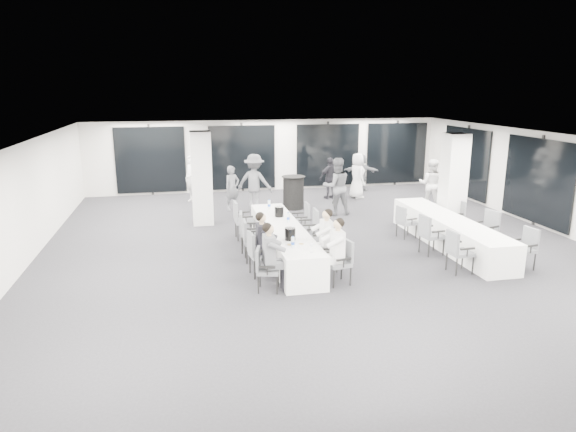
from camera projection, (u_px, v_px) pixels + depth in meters
name	position (u px, v px, depth m)	size (l,w,h in m)	color
room	(341.00, 187.00, 14.08)	(14.04, 16.04, 2.84)	#222227
column_left	(202.00, 178.00, 15.32)	(0.60, 0.60, 2.80)	silver
column_right	(453.00, 183.00, 14.64)	(0.60, 0.60, 2.80)	silver
banquet_table_main	(284.00, 241.00, 12.62)	(0.90, 5.00, 0.75)	white
banquet_table_side	(449.00, 232.00, 13.40)	(0.90, 5.00, 0.75)	white
cocktail_table	(293.00, 192.00, 17.48)	(0.80, 0.80, 1.12)	black
chair_main_left_near	(264.00, 267.00, 10.41)	(0.55, 0.58, 0.90)	#52555A
chair_main_left_second	(257.00, 251.00, 11.23)	(0.55, 0.60, 0.99)	#52555A
chair_main_left_mid	(251.00, 238.00, 12.18)	(0.53, 0.59, 1.01)	#52555A
chair_main_left_fourth	(247.00, 229.00, 12.92)	(0.58, 0.62, 1.01)	#52555A
chair_main_left_far	(241.00, 218.00, 13.97)	(0.54, 0.60, 1.04)	#52555A
chair_main_right_near	(342.00, 259.00, 10.80)	(0.56, 0.59, 0.95)	#52555A
chair_main_right_second	(330.00, 249.00, 11.58)	(0.46, 0.51, 0.89)	#52555A
chair_main_right_mid	(321.00, 235.00, 12.38)	(0.53, 0.59, 1.02)	#52555A
chair_main_right_fourth	(310.00, 225.00, 13.32)	(0.52, 0.57, 0.98)	#52555A
chair_main_right_far	(302.00, 218.00, 14.16)	(0.50, 0.55, 0.96)	#52555A
chair_side_left_near	(457.00, 249.00, 11.41)	(0.51, 0.57, 0.97)	#52555A
chair_side_left_mid	(429.00, 232.00, 12.68)	(0.55, 0.60, 0.99)	#52555A
chair_side_left_far	(405.00, 220.00, 14.08)	(0.52, 0.56, 0.89)	#52555A
chair_side_right_near	(525.00, 246.00, 11.69)	(0.54, 0.58, 0.95)	#52555A
chair_side_right_mid	(487.00, 227.00, 13.11)	(0.61, 0.64, 1.00)	#52555A
chair_side_right_far	(456.00, 215.00, 14.57)	(0.51, 0.55, 0.93)	#52555A
seated_guest_a	(272.00, 252.00, 10.35)	(0.50, 0.38, 1.44)	#57595F
seated_guest_b	(265.00, 240.00, 11.21)	(0.50, 0.38, 1.44)	black
seated_guest_c	(335.00, 247.00, 10.68)	(0.50, 0.38, 1.44)	silver
seated_guest_d	(324.00, 236.00, 11.48)	(0.50, 0.38, 1.44)	silver
standing_guest_a	(232.00, 185.00, 17.21)	(0.62, 0.50, 1.70)	#57595F
standing_guest_b	(337.00, 183.00, 16.53)	(1.02, 0.62, 2.11)	#57595F
standing_guest_c	(254.00, 178.00, 17.27)	(1.38, 0.70, 2.13)	#57595F
standing_guest_d	(330.00, 175.00, 18.94)	(1.03, 0.58, 1.75)	black
standing_guest_e	(357.00, 173.00, 19.07)	(0.91, 0.56, 1.90)	silver
standing_guest_f	(361.00, 170.00, 20.43)	(1.55, 0.60, 1.69)	#57595F
standing_guest_g	(192.00, 176.00, 18.38)	(0.70, 0.56, 1.92)	silver
standing_guest_h	(431.00, 181.00, 17.41)	(0.93, 0.56, 1.92)	silver
ice_bucket_near	(290.00, 234.00, 11.39)	(0.24, 0.24, 0.27)	black
ice_bucket_far	(279.00, 212.00, 13.43)	(0.24, 0.24, 0.27)	black
water_bottle_a	(293.00, 242.00, 10.85)	(0.07, 0.07, 0.23)	silver
water_bottle_b	(288.00, 217.00, 12.89)	(0.08, 0.08, 0.24)	silver
water_bottle_c	(269.00, 204.00, 14.29)	(0.08, 0.08, 0.25)	silver
plate_a	(290.00, 245.00, 11.02)	(0.22, 0.22, 0.03)	white
plate_b	(301.00, 244.00, 11.07)	(0.18, 0.18, 0.03)	white
plate_c	(290.00, 233.00, 11.90)	(0.18, 0.18, 0.03)	white
wine_glass	(312.00, 245.00, 10.51)	(0.08, 0.08, 0.21)	silver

